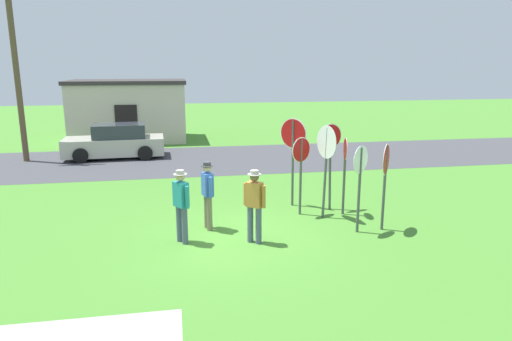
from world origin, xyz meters
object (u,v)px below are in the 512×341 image
Objects in this scene: person_in_dark_shirt at (181,202)px; person_on_left at (254,202)px; stop_sign_rear_left at (345,164)px; stop_sign_tallest at (293,145)px; stop_sign_leaning_right at (360,174)px; person_in_blue at (208,191)px; stop_sign_nearest at (326,154)px; utility_pole at (15,62)px; parked_car_on_street at (116,142)px; stop_sign_low_front at (385,172)px; stop_sign_far_back at (301,163)px; stop_sign_center_cluster at (331,152)px.

person_in_dark_shirt is 1.00× the size of person_on_left.
stop_sign_tallest is at bearing 138.65° from stop_sign_rear_left.
stop_sign_tallest reaches higher than stop_sign_rear_left.
stop_sign_leaning_right is at bearing -0.95° from person_in_dark_shirt.
stop_sign_rear_left is at bearing 7.94° from person_in_blue.
stop_sign_tallest reaches higher than person_in_dark_shirt.
person_on_left and person_in_blue have the same top height.
stop_sign_nearest reaches higher than person_in_dark_shirt.
stop_sign_tallest is (9.71, -8.28, -2.36)m from utility_pole.
stop_sign_leaning_right reaches higher than parked_car_on_street.
stop_sign_tallest is at bearing 125.88° from stop_sign_low_front.
stop_sign_rear_left is at bearing 83.92° from stop_sign_leaning_right.
utility_pole is at bearing 136.99° from stop_sign_low_front.
stop_sign_far_back is 0.91m from stop_sign_tallest.
person_in_dark_shirt is at bearing -143.98° from stop_sign_tallest.
stop_sign_rear_left is at bearing -9.54° from stop_sign_far_back.
stop_sign_low_front is at bearing -68.11° from stop_sign_rear_left.
person_on_left is at bearing -48.37° from person_in_blue.
stop_sign_low_front is (7.67, -10.76, 0.81)m from parked_car_on_street.
stop_sign_far_back is 0.88× the size of stop_sign_center_cluster.
stop_sign_low_front is at bearing -46.10° from stop_sign_nearest.
stop_sign_low_front is (0.76, -1.89, -0.16)m from stop_sign_center_cluster.
stop_sign_tallest is at bearing 153.06° from stop_sign_center_cluster.
person_in_dark_shirt is (2.69, -10.75, 0.30)m from parked_car_on_street.
stop_sign_nearest is (6.54, -9.58, 1.06)m from parked_car_on_street.
stop_sign_rear_left is 1.24× the size of person_in_dark_shirt.
stop_sign_nearest is 1.45× the size of person_on_left.
parked_car_on_street is (3.76, 0.10, -3.48)m from utility_pole.
stop_sign_far_back is 2.30m from stop_sign_low_front.
stop_sign_leaning_right is (0.07, -1.95, -0.19)m from stop_sign_center_cluster.
utility_pole is at bearing 135.07° from stop_sign_leaning_right.
stop_sign_far_back is at bearing -57.16° from parked_car_on_street.
stop_sign_leaning_right is 1.34m from stop_sign_nearest.
person_in_blue is at bearing -163.12° from stop_sign_center_cluster.
parked_car_on_street is 2.51× the size of person_in_dark_shirt.
stop_sign_center_cluster is at bearing 16.88° from person_in_blue.
stop_sign_tallest reaches higher than stop_sign_low_front.
parked_car_on_street is at bearing 124.29° from stop_sign_nearest.
utility_pole reaches higher than stop_sign_tallest.
stop_sign_center_cluster is 1.42× the size of person_on_left.
person_on_left is (-2.19, -1.48, -0.77)m from stop_sign_nearest.
utility_pole is 3.63× the size of stop_sign_low_front.
stop_sign_tallest is 1.18× the size of stop_sign_low_front.
stop_sign_low_front is at bearing 4.59° from stop_sign_leaning_right.
utility_pole is 3.08× the size of stop_sign_tallest.
parked_car_on_street is 1.68× the size of stop_sign_tallest.
person_in_blue is at bearing -54.15° from utility_pole.
stop_sign_leaning_right is at bearing -13.47° from person_in_blue.
stop_sign_low_front reaches higher than person_in_blue.
stop_sign_tallest is 4.11m from person_in_dark_shirt.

